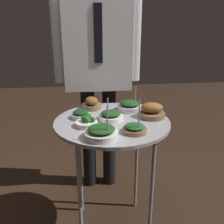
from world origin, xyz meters
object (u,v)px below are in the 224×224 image
(serving_cart, at_px, (112,130))
(bowl_spinach_mid_right, at_px, (111,116))
(waiter_figure, at_px, (97,56))
(bowl_roast_back_right, at_px, (91,104))
(bowl_spinach_near_rim, at_px, (81,114))
(bowl_spinach_front_left, at_px, (130,106))
(bowl_spinach_mid_left, at_px, (135,129))
(bowl_roast_front_right, at_px, (152,111))
(bowl_broccoli_back_left, at_px, (87,122))
(bowl_spinach_front_center, at_px, (101,132))

(serving_cart, xyz_separation_m, bowl_spinach_mid_right, (-0.01, 0.01, 0.09))
(waiter_figure, bearing_deg, bowl_roast_back_right, -101.68)
(serving_cart, distance_m, bowl_spinach_near_rim, 0.20)
(bowl_spinach_front_left, height_order, bowl_spinach_mid_left, bowl_spinach_mid_left)
(bowl_roast_back_right, relative_size, bowl_roast_front_right, 0.84)
(bowl_spinach_mid_left, bearing_deg, bowl_roast_back_right, 116.76)
(serving_cart, relative_size, bowl_spinach_mid_left, 4.32)
(bowl_spinach_front_left, bearing_deg, bowl_roast_back_right, 166.45)
(serving_cart, distance_m, bowl_roast_back_right, 0.26)
(serving_cart, height_order, bowl_broccoli_back_left, bowl_broccoli_back_left)
(bowl_spinach_mid_left, height_order, waiter_figure, waiter_figure)
(serving_cart, height_order, bowl_spinach_front_center, bowl_spinach_front_center)
(bowl_spinach_near_rim, xyz_separation_m, bowl_roast_front_right, (0.41, -0.03, 0.02))
(bowl_roast_back_right, xyz_separation_m, bowl_spinach_near_rim, (-0.07, -0.16, -0.01))
(waiter_figure, bearing_deg, bowl_spinach_mid_right, -85.63)
(bowl_spinach_mid_left, bearing_deg, bowl_spinach_near_rim, 138.75)
(bowl_spinach_mid_right, xyz_separation_m, waiter_figure, (-0.04, 0.51, 0.27))
(bowl_spinach_front_center, xyz_separation_m, waiter_figure, (0.03, 0.73, 0.27))
(bowl_spinach_front_left, bearing_deg, bowl_roast_front_right, -52.93)
(bowl_spinach_mid_right, xyz_separation_m, bowl_spinach_front_center, (-0.07, -0.23, 0.00))
(bowl_spinach_front_left, relative_size, waiter_figure, 0.09)
(bowl_roast_back_right, distance_m, waiter_figure, 0.40)
(bowl_spinach_near_rim, height_order, waiter_figure, waiter_figure)
(bowl_broccoli_back_left, distance_m, bowl_roast_front_right, 0.39)
(bowl_spinach_front_left, relative_size, bowl_spinach_near_rim, 1.41)
(bowl_spinach_front_left, bearing_deg, bowl_spinach_front_center, -118.79)
(bowl_spinach_near_rim, distance_m, bowl_roast_front_right, 0.41)
(bowl_roast_back_right, xyz_separation_m, waiter_figure, (0.06, 0.30, 0.26))
(bowl_spinach_front_center, bearing_deg, bowl_roast_back_right, 93.84)
(serving_cart, bearing_deg, bowl_spinach_front_left, 51.19)
(serving_cart, bearing_deg, waiter_figure, 94.84)
(bowl_spinach_near_rim, distance_m, bowl_spinach_mid_left, 0.36)
(bowl_roast_back_right, xyz_separation_m, bowl_spinach_front_left, (0.24, -0.06, -0.00))
(serving_cart, relative_size, bowl_spinach_front_left, 4.98)
(bowl_spinach_mid_right, xyz_separation_m, bowl_broccoli_back_left, (-0.14, -0.08, -0.00))
(bowl_spinach_near_rim, bearing_deg, bowl_spinach_front_center, -70.51)
(waiter_figure, bearing_deg, bowl_spinach_near_rim, -105.80)
(serving_cart, xyz_separation_m, bowl_roast_back_right, (-0.11, 0.22, 0.09))
(bowl_spinach_front_center, height_order, waiter_figure, waiter_figure)
(bowl_spinach_mid_right, xyz_separation_m, bowl_roast_front_right, (0.24, 0.01, 0.01))
(bowl_spinach_near_rim, xyz_separation_m, bowl_spinach_front_center, (0.10, -0.28, 0.01))
(bowl_roast_back_right, xyz_separation_m, bowl_spinach_mid_left, (0.20, -0.39, -0.01))
(bowl_spinach_mid_left, xyz_separation_m, waiter_figure, (-0.14, 0.69, 0.27))
(bowl_spinach_front_left, distance_m, bowl_roast_front_right, 0.17)
(bowl_spinach_front_center, bearing_deg, bowl_broccoli_back_left, 113.15)
(bowl_spinach_mid_right, height_order, bowl_spinach_front_left, bowl_spinach_front_left)
(bowl_spinach_front_left, height_order, bowl_roast_front_right, bowl_spinach_front_left)
(bowl_broccoli_back_left, bearing_deg, bowl_spinach_front_left, 39.48)
(serving_cart, relative_size, bowl_broccoli_back_left, 6.58)
(bowl_spinach_mid_left, xyz_separation_m, bowl_spinach_front_center, (-0.17, -0.04, 0.01))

